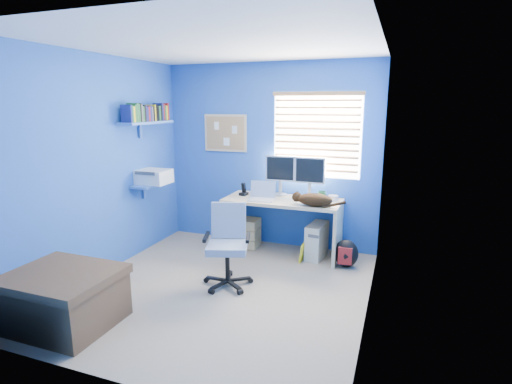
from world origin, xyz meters
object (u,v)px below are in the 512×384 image
(tower_pc, at_px, (317,241))
(cat, at_px, (315,200))
(office_chair, at_px, (228,255))
(desk, at_px, (282,226))
(laptop, at_px, (261,192))

(tower_pc, bearing_deg, cat, -83.97)
(tower_pc, bearing_deg, office_chair, -118.14)
(cat, distance_m, office_chair, 1.27)
(desk, xyz_separation_m, laptop, (-0.24, -0.15, 0.48))
(laptop, distance_m, cat, 0.71)
(desk, height_order, tower_pc, desk)
(laptop, relative_size, office_chair, 0.37)
(tower_pc, bearing_deg, laptop, -161.36)
(cat, height_order, tower_pc, cat)
(desk, distance_m, cat, 0.68)
(cat, bearing_deg, desk, 160.24)
(cat, distance_m, tower_pc, 0.63)
(desk, xyz_separation_m, cat, (0.46, -0.20, 0.45))
(laptop, bearing_deg, office_chair, -101.19)
(laptop, distance_m, tower_pc, 0.96)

